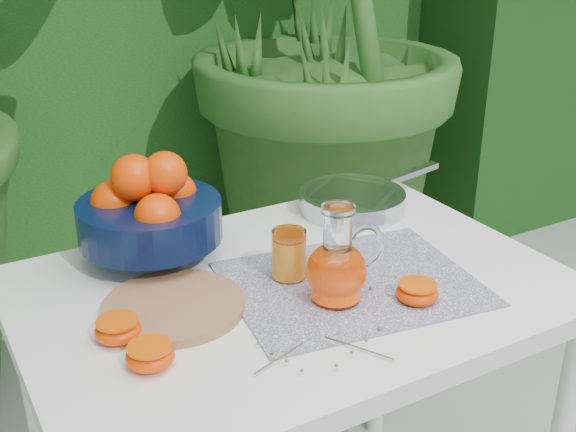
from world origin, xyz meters
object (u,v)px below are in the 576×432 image
white_table (293,320)px  juice_pitcher (338,268)px  saute_pan (353,200)px  cutting_board (174,306)px  fruit_bowl (149,211)px

white_table → juice_pitcher: juice_pitcher is taller
saute_pan → juice_pitcher: bearing=-128.5°
juice_pitcher → saute_pan: bearing=51.5°
juice_pitcher → saute_pan: juice_pitcher is taller
cutting_board → saute_pan: (0.53, 0.22, 0.02)m
fruit_bowl → juice_pitcher: (0.23, -0.33, -0.04)m
fruit_bowl → saute_pan: fruit_bowl is taller
cutting_board → fruit_bowl: bearing=79.8°
cutting_board → fruit_bowl: fruit_bowl is taller
white_table → fruit_bowl: fruit_bowl is taller
juice_pitcher → saute_pan: (0.26, 0.33, -0.04)m
white_table → juice_pitcher: 0.18m
white_table → fruit_bowl: bearing=129.6°
juice_pitcher → cutting_board: bearing=156.9°
white_table → saute_pan: (0.30, 0.24, 0.11)m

